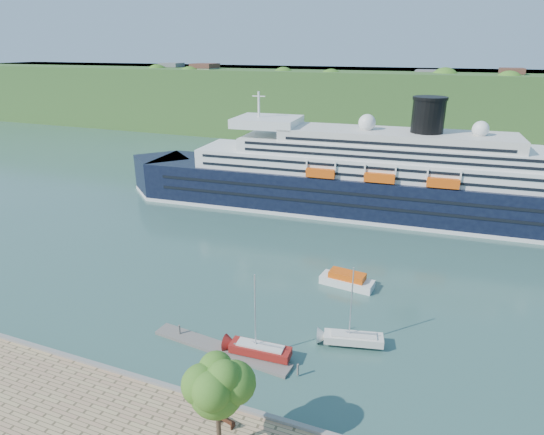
% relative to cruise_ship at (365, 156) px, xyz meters
% --- Properties ---
extents(ground, '(400.00, 400.00, 0.00)m').
position_rel_cruise_ship_xyz_m(ground, '(-4.80, -59.39, -11.77)').
color(ground, '#30564F').
rests_on(ground, ground).
extents(far_hillside, '(400.00, 50.00, 24.00)m').
position_rel_cruise_ship_xyz_m(far_hillside, '(-4.80, 85.61, 0.23)').
color(far_hillside, '#2D5220').
rests_on(far_hillside, ground).
extents(quay_coping, '(220.00, 0.50, 0.30)m').
position_rel_cruise_ship_xyz_m(quay_coping, '(-4.80, -59.59, -10.62)').
color(quay_coping, slate).
rests_on(quay_coping, promenade).
extents(cruise_ship, '(105.60, 22.11, 23.54)m').
position_rel_cruise_ship_xyz_m(cruise_ship, '(0.00, 0.00, 0.00)').
color(cruise_ship, black).
rests_on(cruise_ship, ground).
extents(park_bench, '(1.78, 1.04, 1.07)m').
position_rel_cruise_ship_xyz_m(park_bench, '(0.25, -61.68, -10.23)').
color(park_bench, '#4B2515').
rests_on(park_bench, promenade).
extents(promenade_tree, '(5.77, 5.77, 9.56)m').
position_rel_cruise_ship_xyz_m(promenade_tree, '(0.79, -64.04, -5.99)').
color(promenade_tree, '#335F19').
rests_on(promenade_tree, promenade).
extents(floating_pontoon, '(17.21, 3.79, 0.38)m').
position_rel_cruise_ship_xyz_m(floating_pontoon, '(-5.74, -51.40, -11.58)').
color(floating_pontoon, slate).
rests_on(floating_pontoon, ground).
extents(sailboat_red, '(7.59, 2.47, 9.67)m').
position_rel_cruise_ship_xyz_m(sailboat_red, '(-1.09, -50.93, -6.93)').
color(sailboat_red, maroon).
rests_on(sailboat_red, ground).
extents(sailboat_white_far, '(7.61, 3.68, 9.48)m').
position_rel_cruise_ship_xyz_m(sailboat_white_far, '(7.95, -45.15, -7.03)').
color(sailboat_white_far, silver).
rests_on(sailboat_white_far, ground).
extents(tender_launch, '(7.86, 3.46, 2.10)m').
position_rel_cruise_ship_xyz_m(tender_launch, '(4.21, -31.73, -10.72)').
color(tender_launch, '#E0500D').
rests_on(tender_launch, ground).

